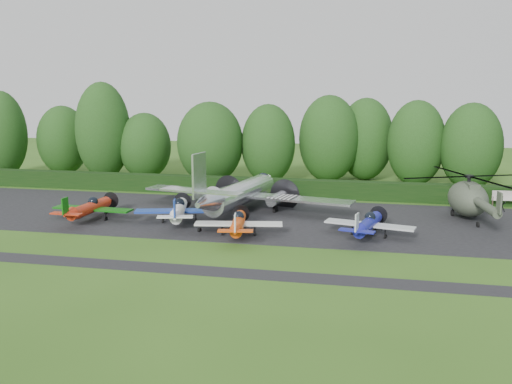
% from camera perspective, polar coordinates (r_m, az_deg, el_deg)
% --- Properties ---
extents(ground, '(160.00, 160.00, 0.00)m').
position_cam_1_polar(ground, '(44.78, -3.98, -5.43)').
color(ground, '#2F5518').
rests_on(ground, ground).
extents(apron, '(70.00, 18.00, 0.01)m').
position_cam_1_polar(apron, '(54.15, -1.10, -2.56)').
color(apron, black).
rests_on(apron, ground).
extents(taxiway_verge, '(70.00, 2.00, 0.00)m').
position_cam_1_polar(taxiway_verge, '(39.31, -6.38, -7.78)').
color(taxiway_verge, black).
rests_on(taxiway_verge, ground).
extents(hedgerow, '(90.00, 1.60, 2.00)m').
position_cam_1_polar(hedgerow, '(64.68, 1.09, -0.38)').
color(hedgerow, black).
rests_on(hedgerow, ground).
extents(transport_plane, '(21.96, 16.84, 7.04)m').
position_cam_1_polar(transport_plane, '(55.59, -1.63, -0.15)').
color(transport_plane, silver).
rests_on(transport_plane, ground).
extents(light_plane_red, '(7.68, 8.07, 2.95)m').
position_cam_1_polar(light_plane_red, '(54.74, -16.30, -1.53)').
color(light_plane_red, '#B22710').
rests_on(light_plane_red, ground).
extents(light_plane_white, '(8.01, 8.42, 3.08)m').
position_cam_1_polar(light_plane_white, '(51.91, -7.71, -1.79)').
color(light_plane_white, white).
rests_on(light_plane_white, ground).
extents(light_plane_orange, '(7.30, 7.67, 2.81)m').
position_cam_1_polar(light_plane_orange, '(47.11, -1.78, -3.12)').
color(light_plane_orange, '#D4440C').
rests_on(light_plane_orange, ground).
extents(light_plane_blue, '(7.40, 7.79, 2.85)m').
position_cam_1_polar(light_plane_blue, '(47.65, 11.14, -3.14)').
color(light_plane_blue, navy).
rests_on(light_plane_blue, ground).
extents(helicopter, '(12.92, 15.12, 4.16)m').
position_cam_1_polar(helicopter, '(56.66, 20.44, -0.34)').
color(helicopter, '#3A4333').
rests_on(helicopter, ground).
extents(sign_board, '(3.29, 0.12, 1.85)m').
position_cam_1_polar(sign_board, '(63.11, 23.97, -0.43)').
color(sign_board, '#3F3326').
rests_on(sign_board, ground).
extents(tree_0, '(7.12, 7.12, 10.77)m').
position_cam_1_polar(tree_0, '(76.30, 10.90, 5.20)').
color(tree_0, black).
rests_on(tree_0, ground).
extents(tree_1, '(6.85, 6.85, 10.06)m').
position_cam_1_polar(tree_1, '(72.36, 1.24, 4.82)').
color(tree_1, black).
rests_on(tree_1, ground).
extents(tree_2, '(7.23, 7.23, 10.38)m').
position_cam_1_polar(tree_2, '(72.56, 20.71, 4.28)').
color(tree_2, black).
rests_on(tree_2, ground).
extents(tree_3, '(6.61, 6.61, 11.67)m').
position_cam_1_polar(tree_3, '(84.78, -24.08, 5.31)').
color(tree_3, black).
rests_on(tree_3, ground).
extents(tree_4, '(8.34, 8.34, 10.36)m').
position_cam_1_polar(tree_4, '(72.31, -4.61, 4.91)').
color(tree_4, black).
rests_on(tree_4, ground).
extents(tree_5, '(6.89, 6.89, 8.80)m').
position_cam_1_polar(tree_5, '(77.22, -11.05, 4.53)').
color(tree_5, black).
rests_on(tree_5, ground).
extents(tree_6, '(7.73, 7.73, 11.16)m').
position_cam_1_polar(tree_6, '(74.06, 7.30, 5.30)').
color(tree_6, black).
rests_on(tree_6, ground).
extents(tree_7, '(7.16, 7.16, 12.82)m').
position_cam_1_polar(tree_7, '(78.23, -15.05, 5.91)').
color(tree_7, black).
rests_on(tree_7, ground).
extents(tree_8, '(7.02, 7.02, 9.60)m').
position_cam_1_polar(tree_8, '(84.08, -18.74, 4.92)').
color(tree_8, black).
rests_on(tree_8, ground).
extents(tree_9, '(7.06, 7.06, 10.60)m').
position_cam_1_polar(tree_9, '(73.33, 15.73, 4.72)').
color(tree_9, black).
rests_on(tree_9, ground).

